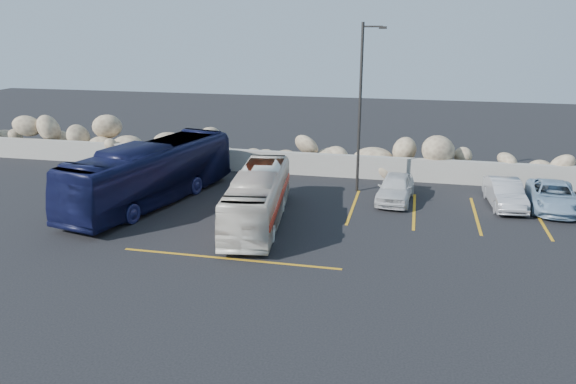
% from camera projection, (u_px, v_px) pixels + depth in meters
% --- Properties ---
extents(ground, '(90.00, 90.00, 0.00)m').
position_uv_depth(ground, '(255.00, 264.00, 19.36)').
color(ground, black).
rests_on(ground, ground).
extents(seawall, '(60.00, 0.40, 1.20)m').
position_uv_depth(seawall, '(316.00, 164.00, 30.38)').
color(seawall, gray).
rests_on(seawall, ground).
extents(riprap_pile, '(54.00, 2.80, 2.60)m').
position_uv_depth(riprap_pile, '(320.00, 147.00, 31.29)').
color(riprap_pile, '#8B745B').
rests_on(riprap_pile, ground).
extents(parking_lines, '(18.16, 9.36, 0.01)m').
position_uv_depth(parking_lines, '(398.00, 220.00, 23.56)').
color(parking_lines, '#C68B17').
rests_on(parking_lines, ground).
extents(lamppost, '(1.14, 0.18, 8.00)m').
position_uv_depth(lamppost, '(361.00, 104.00, 26.43)').
color(lamppost, '#2B2926').
rests_on(lamppost, ground).
extents(vintage_bus, '(2.83, 8.04, 2.19)m').
position_uv_depth(vintage_bus, '(258.00, 198.00, 22.97)').
color(vintage_bus, silver).
rests_on(vintage_bus, ground).
extents(tour_coach, '(4.49, 10.30, 2.79)m').
position_uv_depth(tour_coach, '(151.00, 173.00, 25.52)').
color(tour_coach, '#111439').
rests_on(tour_coach, ground).
extents(car_a, '(1.82, 3.86, 1.27)m').
position_uv_depth(car_a, '(395.00, 188.00, 25.96)').
color(car_a, silver).
rests_on(car_a, ground).
extents(car_b, '(1.62, 3.84, 1.23)m').
position_uv_depth(car_b, '(505.00, 193.00, 25.19)').
color(car_b, '#B2B1B7').
rests_on(car_b, ground).
extents(car_d, '(2.27, 4.42, 1.19)m').
position_uv_depth(car_d, '(553.00, 196.00, 24.86)').
color(car_d, '#8AA9C4').
rests_on(car_d, ground).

